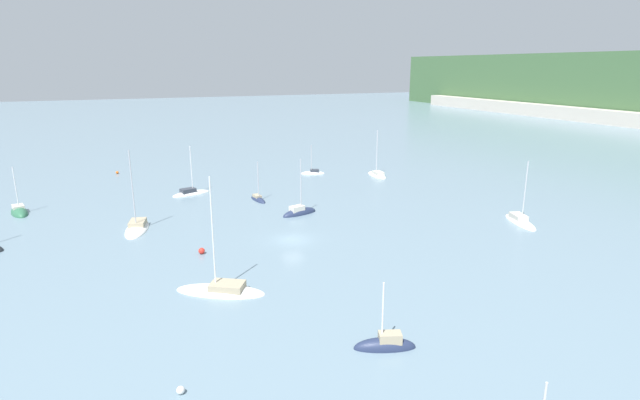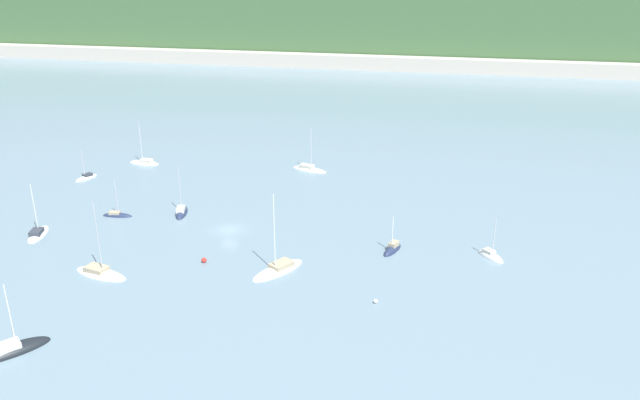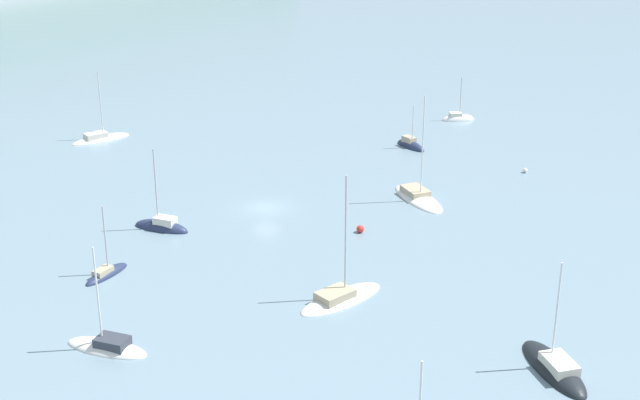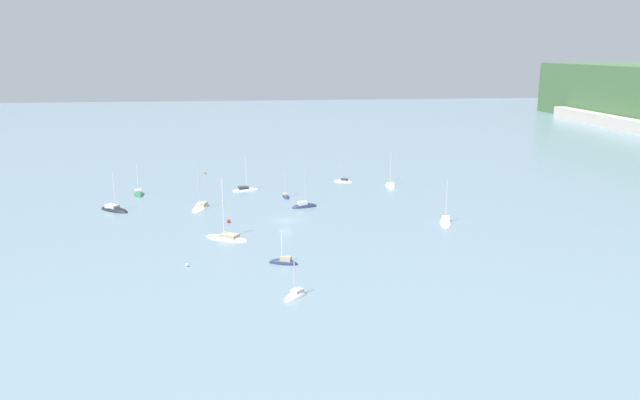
% 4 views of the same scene
% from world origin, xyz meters
% --- Properties ---
extents(ground_plane, '(600.00, 600.00, 0.00)m').
position_xyz_m(ground_plane, '(0.00, 0.00, 0.00)').
color(ground_plane, slate).
extents(sailboat_0, '(3.98, 6.95, 8.74)m').
position_xyz_m(sailboat_0, '(-28.34, -7.88, 0.13)').
color(sailboat_0, white).
rests_on(sailboat_0, ground_plane).
extents(sailboat_1, '(5.10, 1.88, 6.90)m').
position_xyz_m(sailboat_1, '(-20.07, 1.48, 0.10)').
color(sailboat_1, '#232D4C').
rests_on(sailboat_1, ground_plane).
extents(sailboat_2, '(7.99, 4.44, 9.28)m').
position_xyz_m(sailboat_2, '(5.78, 31.47, 0.12)').
color(sailboat_2, white).
rests_on(sailboat_2, ground_plane).
extents(sailboat_3, '(3.06, 5.05, 6.31)m').
position_xyz_m(sailboat_3, '(26.04, -1.98, 0.11)').
color(sailboat_3, '#232D4C').
rests_on(sailboat_3, ground_plane).
extents(sailboat_4, '(8.78, 4.65, 11.26)m').
position_xyz_m(sailboat_4, '(-12.10, -17.51, 0.13)').
color(sailboat_4, white).
rests_on(sailboat_4, ground_plane).
extents(sailboat_5, '(7.18, 9.05, 11.91)m').
position_xyz_m(sailboat_5, '(11.30, -11.42, 0.12)').
color(sailboat_5, white).
rests_on(sailboat_5, ground_plane).
extents(sailboat_8, '(4.35, 4.36, 6.82)m').
position_xyz_m(sailboat_8, '(40.03, -1.22, 0.09)').
color(sailboat_8, white).
rests_on(sailboat_8, ground_plane).
extents(sailboat_9, '(3.22, 6.02, 9.06)m').
position_xyz_m(sailboat_9, '(-10.08, 4.80, 0.12)').
color(sailboat_9, '#232D4C').
rests_on(sailboat_9, ground_plane).
extents(sailboat_10, '(6.91, 7.72, 9.10)m').
position_xyz_m(sailboat_10, '(-12.05, -35.71, 0.10)').
color(sailboat_10, black).
rests_on(sailboat_10, ground_plane).
extents(mooring_buoy_1, '(0.55, 0.55, 0.55)m').
position_xyz_m(mooring_buoy_1, '(25.51, -17.26, 0.27)').
color(mooring_buoy_1, white).
rests_on(mooring_buoy_1, ground_plane).
extents(mooring_buoy_2, '(0.73, 0.73, 0.73)m').
position_xyz_m(mooring_buoy_2, '(0.40, -11.29, 0.36)').
color(mooring_buoy_2, red).
rests_on(mooring_buoy_2, ground_plane).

